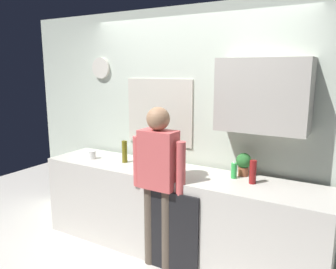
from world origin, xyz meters
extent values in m
plane|color=silver|center=(0.00, 0.00, 0.00)|extent=(8.00, 8.00, 0.00)
cube|color=beige|center=(0.00, 0.30, 0.45)|extent=(3.07, 0.64, 0.90)
cube|color=black|center=(0.17, -0.03, 0.41)|extent=(0.56, 0.02, 0.81)
cube|color=silver|center=(0.00, 0.73, 1.30)|extent=(4.67, 0.10, 2.60)
cube|color=beige|center=(-0.41, 0.67, 1.45)|extent=(0.86, 0.02, 0.76)
cube|color=#8CA5C6|center=(-0.41, 0.67, 1.45)|extent=(0.80, 0.02, 0.70)
cube|color=#B7B2A8|center=(0.82, 0.52, 1.70)|extent=(0.84, 0.32, 0.68)
cylinder|color=silver|center=(-1.26, 0.66, 1.95)|extent=(0.26, 0.03, 0.26)
cube|color=black|center=(-0.22, 0.23, 0.92)|extent=(0.20, 0.20, 0.03)
cube|color=black|center=(-0.22, 0.29, 1.07)|extent=(0.18, 0.08, 0.28)
cylinder|color=black|center=(-0.22, 0.20, 0.99)|extent=(0.11, 0.11, 0.11)
cylinder|color=black|center=(-0.22, 0.23, 1.22)|extent=(0.17, 0.17, 0.03)
cylinder|color=maroon|center=(0.81, 0.35, 1.01)|extent=(0.06, 0.06, 0.22)
cylinder|color=olive|center=(-0.65, 0.31, 1.03)|extent=(0.06, 0.06, 0.25)
cylinder|color=#2D8C33|center=(-0.35, 0.39, 1.04)|extent=(0.09, 0.09, 0.28)
cylinder|color=#B26647|center=(-0.09, 0.49, 0.95)|extent=(0.08, 0.08, 0.09)
cylinder|color=white|center=(-1.07, 0.24, 0.95)|extent=(0.08, 0.08, 0.09)
cylinder|color=white|center=(0.03, 0.06, 0.94)|extent=(0.22, 0.22, 0.08)
cylinder|color=#9E5638|center=(0.66, 0.52, 0.95)|extent=(0.10, 0.10, 0.09)
sphere|color=#2D7233|center=(0.66, 0.52, 1.06)|extent=(0.15, 0.15, 0.15)
cylinder|color=green|center=(0.61, 0.41, 0.98)|extent=(0.06, 0.06, 0.15)
cone|color=white|center=(0.61, 0.41, 1.07)|extent=(0.02, 0.02, 0.03)
cylinder|color=brown|center=(-0.10, 0.00, 0.41)|extent=(0.12, 0.12, 0.82)
cylinder|color=brown|center=(0.10, 0.00, 0.41)|extent=(0.12, 0.12, 0.82)
cube|color=#D85959|center=(0.00, 0.00, 1.10)|extent=(0.36, 0.20, 0.56)
sphere|color=#A57A59|center=(0.00, 0.00, 1.49)|extent=(0.22, 0.22, 0.22)
cylinder|color=#D85959|center=(-0.24, 0.00, 1.05)|extent=(0.09, 0.09, 0.50)
cylinder|color=#D85959|center=(0.24, 0.00, 1.05)|extent=(0.09, 0.09, 0.50)
camera|label=1|loc=(1.62, -2.57, 1.94)|focal=35.60mm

